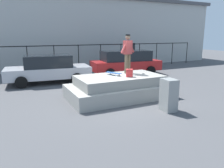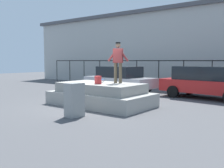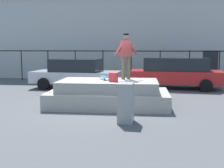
% 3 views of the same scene
% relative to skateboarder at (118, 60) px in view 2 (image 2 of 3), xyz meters
% --- Properties ---
extents(ground_plane, '(60.00, 60.00, 0.00)m').
position_rel_skateboarder_xyz_m(ground_plane, '(-0.97, -0.74, -2.02)').
color(ground_plane, '#4C4C4F').
extents(concrete_ledge, '(4.54, 2.47, 0.99)m').
position_rel_skateboarder_xyz_m(concrete_ledge, '(-0.64, -0.44, -1.57)').
color(concrete_ledge, '#9E9B93').
rests_on(concrete_ledge, ground_plane).
extents(skateboarder, '(0.92, 0.43, 1.77)m').
position_rel_skateboarder_xyz_m(skateboarder, '(0.00, 0.00, 0.00)').
color(skateboarder, brown).
rests_on(skateboarder, concrete_ledge).
extents(skateboard, '(0.50, 0.79, 0.12)m').
position_rel_skateboarder_xyz_m(skateboard, '(-0.84, -0.23, -0.93)').
color(skateboard, '#264C8C').
rests_on(skateboard, concrete_ledge).
extents(backpack, '(0.34, 0.30, 0.34)m').
position_rel_skateboarder_xyz_m(backpack, '(-0.40, -0.87, -0.86)').
color(backpack, red).
rests_on(backpack, concrete_ledge).
extents(car_silver_sedan_near, '(4.90, 2.50, 1.61)m').
position_rel_skateboarder_xyz_m(car_silver_sedan_near, '(-2.93, 4.08, -1.19)').
color(car_silver_sedan_near, '#B7B7BC').
rests_on(car_silver_sedan_near, ground_plane).
extents(car_red_hatchback_mid, '(4.96, 2.49, 1.67)m').
position_rel_skateboarder_xyz_m(car_red_hatchback_mid, '(2.47, 4.53, -1.13)').
color(car_red_hatchback_mid, '#B21E1E').
rests_on(car_red_hatchback_mid, ground_plane).
extents(utility_box, '(0.50, 0.64, 1.20)m').
position_rel_skateboarder_xyz_m(utility_box, '(0.15, -2.78, -1.42)').
color(utility_box, gray).
rests_on(utility_box, ground_plane).
extents(fence_row, '(24.06, 0.06, 2.01)m').
position_rel_skateboarder_xyz_m(fence_row, '(-0.97, 7.44, -0.66)').
color(fence_row, black).
rests_on(fence_row, ground_plane).
extents(warehouse_building, '(31.41, 8.94, 5.99)m').
position_rel_skateboarder_xyz_m(warehouse_building, '(-0.97, 12.81, 0.99)').
color(warehouse_building, '#B2B2AD').
rests_on(warehouse_building, ground_plane).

